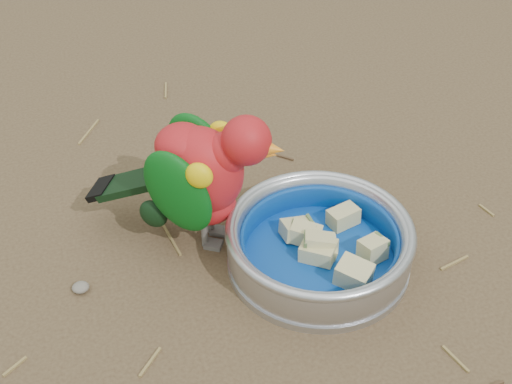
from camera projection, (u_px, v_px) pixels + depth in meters
name	position (u px, v px, depth m)	size (l,w,h in m)	color
ground	(225.00, 266.00, 0.88)	(60.00, 60.00, 0.00)	brown
food_bowl	(318.00, 259.00, 0.88)	(0.22, 0.22, 0.02)	#B2B2BA
bowl_wall	(319.00, 241.00, 0.86)	(0.22, 0.22, 0.04)	#B2B2BA
fruit_wedges	(319.00, 246.00, 0.87)	(0.13, 0.13, 0.03)	#D0C584
lory_parrot	(202.00, 182.00, 0.86)	(0.11, 0.23, 0.18)	#AE171B
ground_debris	(245.00, 245.00, 0.91)	(0.90, 0.80, 0.01)	olive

